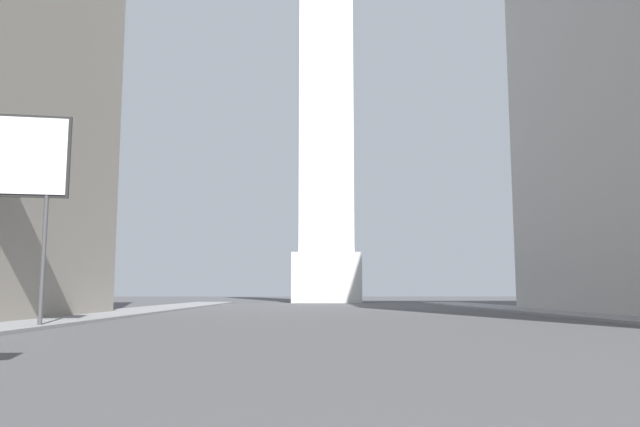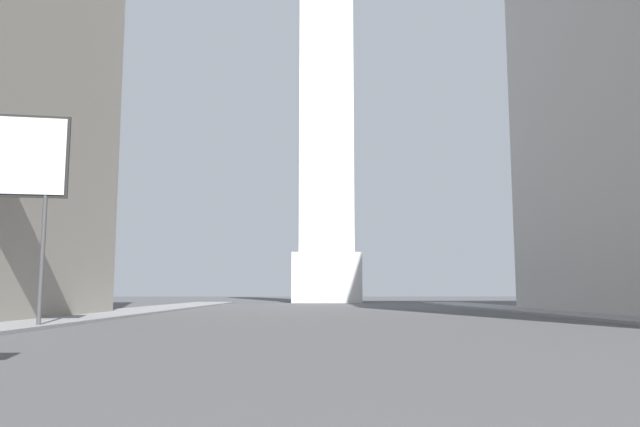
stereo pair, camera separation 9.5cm
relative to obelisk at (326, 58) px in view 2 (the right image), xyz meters
name	(u,v)px [view 2 (the right image)]	position (x,y,z in m)	size (l,w,h in m)	color
sidewalk_left	(61,319)	(-14.83, -55.18, -35.42)	(5.00, 103.46, 0.15)	gray
sidewalk_right	(635,319)	(14.83, -55.18, -35.42)	(5.00, 103.46, 0.15)	gray
obelisk	(326,58)	(0.00, 0.00, 0.00)	(9.43, 9.43, 74.28)	silver
billboard_sign	(4,161)	(-14.56, -62.52, -28.72)	(5.03, 1.00, 8.74)	#3F3F42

